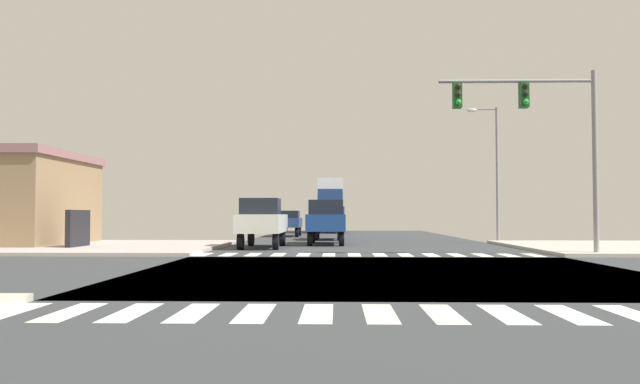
{
  "coord_description": "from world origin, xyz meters",
  "views": [
    {
      "loc": [
        -1.43,
        -17.31,
        1.58
      ],
      "look_at": [
        -1.99,
        3.0,
        2.32
      ],
      "focal_mm": 34.93,
      "sensor_mm": 36.0,
      "label": 1
    }
  ],
  "objects": [
    {
      "name": "ground",
      "position": [
        0.0,
        0.0,
        -0.03
      ],
      "size": [
        90.0,
        90.0,
        0.05
      ],
      "color": "#34383C"
    },
    {
      "name": "sidewalk_corner_nw",
      "position": [
        -13.0,
        12.0,
        0.07
      ],
      "size": [
        12.0,
        12.0,
        0.14
      ],
      "color": "#B5A7A4",
      "rests_on": "ground"
    },
    {
      "name": "crosswalk_near",
      "position": [
        -0.25,
        -7.3,
        0.0
      ],
      "size": [
        13.5,
        2.0,
        0.01
      ],
      "color": "white",
      "rests_on": "ground"
    },
    {
      "name": "crosswalk_far",
      "position": [
        -0.25,
        7.3,
        0.0
      ],
      "size": [
        13.5,
        2.0,
        0.01
      ],
      "color": "white",
      "rests_on": "ground"
    },
    {
      "name": "traffic_signal_mast",
      "position": [
        6.31,
        6.92,
        5.28
      ],
      "size": [
        6.11,
        0.55,
        7.19
      ],
      "color": "gray",
      "rests_on": "ground"
    },
    {
      "name": "street_lamp",
      "position": [
        7.4,
        18.07,
        4.62
      ],
      "size": [
        1.78,
        0.32,
        7.68
      ],
      "color": "gray",
      "rests_on": "ground"
    },
    {
      "name": "pickup_nearside_1",
      "position": [
        -2.0,
        15.78,
        1.29
      ],
      "size": [
        2.0,
        5.1,
        2.35
      ],
      "rotation": [
        0.0,
        0.0,
        3.14
      ],
      "color": "black",
      "rests_on": "ground"
    },
    {
      "name": "sedan_farside_1",
      "position": [
        -2.0,
        22.34,
        1.12
      ],
      "size": [
        1.8,
        4.3,
        1.88
      ],
      "rotation": [
        0.0,
        0.0,
        3.14
      ],
      "color": "black",
      "rests_on": "ground"
    },
    {
      "name": "pickup_leading_2",
      "position": [
        -5.0,
        12.34,
        1.29
      ],
      "size": [
        2.0,
        5.1,
        2.35
      ],
      "rotation": [
        0.0,
        0.0,
        3.14
      ],
      "color": "black",
      "rests_on": "ground"
    },
    {
      "name": "sedan_trailing_3",
      "position": [
        -5.0,
        28.35,
        1.12
      ],
      "size": [
        1.8,
        4.3,
        1.88
      ],
      "rotation": [
        0.0,
        0.0,
        3.14
      ],
      "color": "black",
      "rests_on": "ground"
    },
    {
      "name": "box_truck_middle_2",
      "position": [
        -2.0,
        38.44,
        2.56
      ],
      "size": [
        2.4,
        7.2,
        4.85
      ],
      "rotation": [
        0.0,
        0.0,
        3.14
      ],
      "color": "black",
      "rests_on": "ground"
    }
  ]
}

